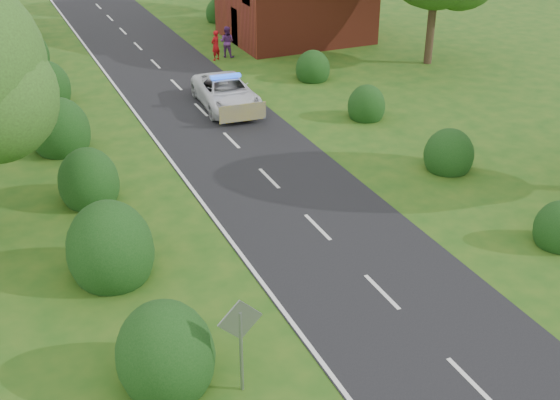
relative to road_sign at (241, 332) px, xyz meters
name	(u,v)px	position (x,y,z in m)	size (l,w,h in m)	color
ground	(471,382)	(5.00, -2.00, -1.65)	(120.00, 120.00, 0.00)	#1E4D14
road	(240,149)	(5.00, 13.00, -1.64)	(6.00, 70.00, 0.02)	black
road_markings	(220,176)	(3.40, 10.93, -1.63)	(4.96, 70.00, 0.01)	white
hedgerow_left	(93,197)	(-1.51, 9.69, -0.91)	(2.75, 50.41, 3.00)	#11380F
hedgerow_right	(430,144)	(11.60, 9.21, -1.10)	(2.10, 45.78, 2.10)	#11380F
road_sign	(241,332)	(0.00, 0.00, 0.00)	(1.06, 0.08, 2.53)	gray
police_van	(226,93)	(6.23, 17.89, -0.94)	(2.73, 5.32, 1.57)	silver
pedestrian_red	(216,45)	(8.38, 25.43, -0.82)	(0.61, 0.40, 1.68)	#B30E14
pedestrian_purple	(227,42)	(9.17, 25.74, -0.77)	(0.85, 0.67, 1.76)	#5F2B72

